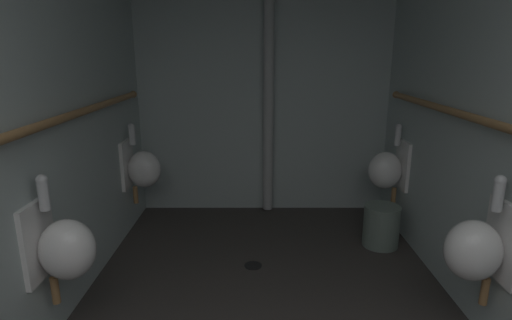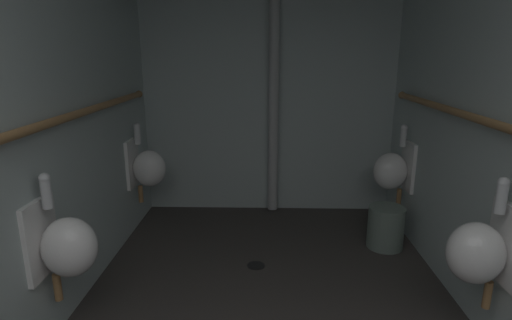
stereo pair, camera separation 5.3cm
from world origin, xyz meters
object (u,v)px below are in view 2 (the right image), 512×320
Objects in this scene: urinal_left_far at (147,167)px; floor_drain at (256,265)px; urinal_right_mid at (480,251)px; urinal_left_mid at (66,245)px; waste_bin at (386,227)px; standpipe_back_wall at (274,92)px; urinal_right_far at (393,170)px.

urinal_left_far is 1.37m from floor_drain.
floor_drain is (-1.22, 0.89, -0.60)m from urinal_right_mid.
urinal_left_mid is at bearing -139.26° from floor_drain.
waste_bin is at bearing -8.93° from urinal_left_far.
standpipe_back_wall reaches higher than urinal_left_far.
urinal_right_mid is 1.00× the size of urinal_right_far.
waste_bin is at bearing -39.97° from standpipe_back_wall.
standpipe_back_wall reaches higher than waste_bin.
urinal_right_mid is (2.24, -1.59, 0.00)m from urinal_left_far.
urinal_left_far and urinal_right_far have the same top height.
urinal_left_far is 1.00× the size of urinal_right_mid.
urinal_left_far is at bearing 145.87° from floor_drain.
standpipe_back_wall is at bearing 154.82° from urinal_right_far.
urinal_left_far is 2.20m from waste_bin.
urinal_left_mid reaches higher than floor_drain.
urinal_right_far is (0.00, 1.55, 0.00)m from urinal_right_mid.
urinal_left_far is at bearing 171.07° from waste_bin.
urinal_right_mid is at bearing -0.30° from urinal_left_mid.
standpipe_back_wall is 1.65m from waste_bin.
standpipe_back_wall is (1.17, 2.04, 0.65)m from urinal_left_mid.
urinal_left_mid and urinal_right_far have the same top height.
standpipe_back_wall reaches higher than urinal_left_mid.
urinal_left_far is 2.09× the size of waste_bin.
urinal_right_mid is 1.63m from floor_drain.
urinal_left_far is at bearing -158.15° from standpipe_back_wall.
urinal_left_mid is at bearing -119.79° from standpipe_back_wall.
urinal_left_mid is 0.31× the size of standpipe_back_wall.
standpipe_back_wall is 6.79× the size of waste_bin.
standpipe_back_wall is at bearing 140.03° from waste_bin.
waste_bin is (0.96, -0.80, -1.07)m from standpipe_back_wall.
urinal_right_far is 5.39× the size of floor_drain.
standpipe_back_wall reaches higher than urinal_right_mid.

